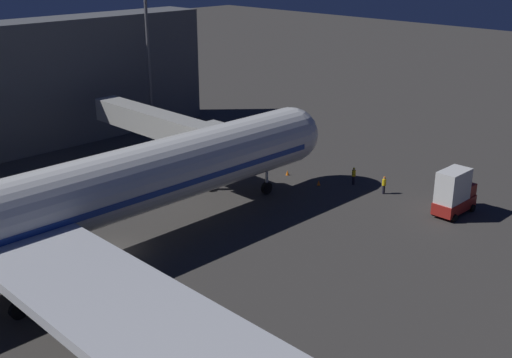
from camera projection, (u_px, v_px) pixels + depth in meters
The scene contains 9 objects.
ground_plane at pixel (110, 251), 51.94m from camera, with size 320.00×320.00×0.00m, color #383533.
airliner_at_gate at pixel (2, 221), 44.58m from camera, with size 57.44×66.46×18.90m.
jet_bridge at pixel (167, 127), 67.28m from camera, with size 20.77×3.40×6.95m.
apron_floodlight_mast at pixel (148, 53), 80.43m from camera, with size 2.90×0.50×18.31m.
ops_van at pixel (454, 192), 58.45m from camera, with size 2.36×4.79×4.40m.
ground_crew_by_tug at pixel (384, 184), 63.64m from camera, with size 0.40×0.40×1.84m.
ground_crew_walking_aft at pixel (354, 175), 66.12m from camera, with size 0.40×0.40×1.86m.
traffic_cone_nose_port at pixel (319, 183), 66.14m from camera, with size 0.36×0.36×0.55m, color orange.
traffic_cone_nose_starboard at pixel (287, 173), 69.07m from camera, with size 0.36×0.36×0.55m, color orange.
Camera 1 is at (-41.49, 24.49, 23.51)m, focal length 44.71 mm.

